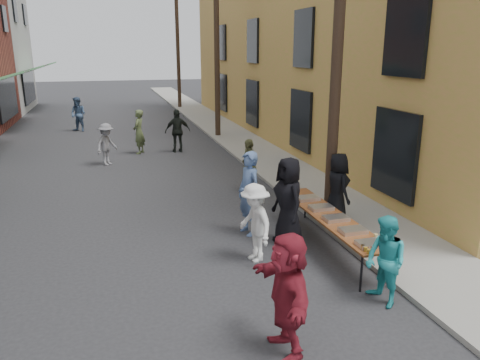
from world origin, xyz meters
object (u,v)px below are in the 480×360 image
utility_pole_mid (217,41)px  guest_front_a (288,201)px  utility_pole_far (178,44)px  serving_table (329,217)px  catering_tray_sausage (371,244)px  utility_pole_near (338,33)px  server (338,188)px  guest_front_c (386,261)px

utility_pole_mid → guest_front_a: (-1.49, -12.99, -3.53)m
utility_pole_far → serving_table: utility_pole_far is taller
guest_front_a → catering_tray_sausage: bearing=10.4°
utility_pole_far → utility_pole_near: bearing=-90.0°
utility_pole_far → server: bearing=-89.9°
utility_pole_near → serving_table: (-0.77, -1.52, -3.79)m
guest_front_a → utility_pole_far: bearing=168.4°
utility_pole_far → utility_pole_mid: bearing=-90.0°
catering_tray_sausage → server: (0.82, 2.88, 0.15)m
utility_pole_mid → guest_front_c: utility_pole_mid is taller
utility_pole_near → utility_pole_mid: (0.00, 12.00, 0.00)m
utility_pole_near → catering_tray_sausage: utility_pole_near is taller
guest_front_c → server: (0.95, 3.56, 0.17)m
utility_pole_mid → catering_tray_sausage: size_ratio=18.00×
utility_pole_near → guest_front_a: 3.96m
catering_tray_sausage → guest_front_a: guest_front_a is taller
utility_pole_mid → catering_tray_sausage: (-0.77, -15.17, -3.71)m
guest_front_a → serving_table: bearing=46.2°
utility_pole_near → utility_pole_far: (0.00, 24.00, 0.00)m
utility_pole_far → server: 24.55m
utility_pole_near → guest_front_a: utility_pole_near is taller
utility_pole_far → serving_table: bearing=-91.7°
utility_pole_mid → server: 12.80m
utility_pole_far → serving_table: 25.81m
utility_pole_near → utility_pole_far: same height
guest_front_c → utility_pole_near: bearing=160.6°
utility_pole_mid → guest_front_c: 16.31m
serving_table → server: 1.49m
utility_pole_mid → utility_pole_far: bearing=90.0°
guest_front_a → guest_front_c: guest_front_a is taller
utility_pole_near → utility_pole_mid: size_ratio=1.00×
guest_front_c → server: server is taller
catering_tray_sausage → serving_table: bearing=90.0°
utility_pole_near → catering_tray_sausage: size_ratio=18.00×
utility_pole_far → serving_table: (-0.77, -25.52, -3.79)m
utility_pole_far → catering_tray_sausage: bearing=-91.6°
utility_pole_far → catering_tray_sausage: 27.43m
serving_table → guest_front_a: guest_front_a is taller
utility_pole_near → guest_front_a: (-1.49, -0.99, -3.53)m
server → serving_table: bearing=145.6°
serving_table → server: size_ratio=2.37×
utility_pole_near → catering_tray_sausage: 4.94m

